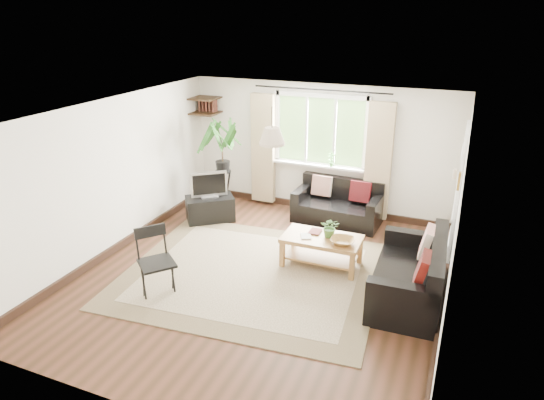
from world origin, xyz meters
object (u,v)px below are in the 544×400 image
at_px(sofa_back, 337,203).
at_px(folding_chair, 157,264).
at_px(sofa_right, 409,271).
at_px(tv_stand, 210,209).
at_px(coffee_table, 321,251).
at_px(palm_stand, 223,167).

distance_m(sofa_back, folding_chair, 3.63).
bearing_deg(sofa_right, folding_chair, -70.39).
xyz_separation_m(sofa_back, tv_stand, (-2.16, -0.81, -0.13)).
distance_m(sofa_right, coffee_table, 1.38).
relative_size(coffee_table, folding_chair, 1.24).
height_order(sofa_right, palm_stand, palm_stand).
xyz_separation_m(sofa_back, palm_stand, (-2.12, -0.33, 0.52)).
bearing_deg(tv_stand, coffee_table, -58.09).
bearing_deg(tv_stand, sofa_right, -57.06).
bearing_deg(coffee_table, sofa_back, 97.18).
bearing_deg(sofa_right, coffee_table, -108.60).
bearing_deg(tv_stand, sofa_back, -17.95).
distance_m(tv_stand, palm_stand, 0.81).
bearing_deg(palm_stand, folding_chair, -79.47).
relative_size(sofa_back, folding_chair, 1.64).
bearing_deg(folding_chair, tv_stand, 53.34).
distance_m(sofa_back, sofa_right, 2.55).
bearing_deg(tv_stand, folding_chair, -115.08).
relative_size(tv_stand, palm_stand, 0.48).
bearing_deg(sofa_back, coffee_table, -80.08).
bearing_deg(folding_chair, coffee_table, -7.89).
bearing_deg(sofa_back, sofa_right, -50.65).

